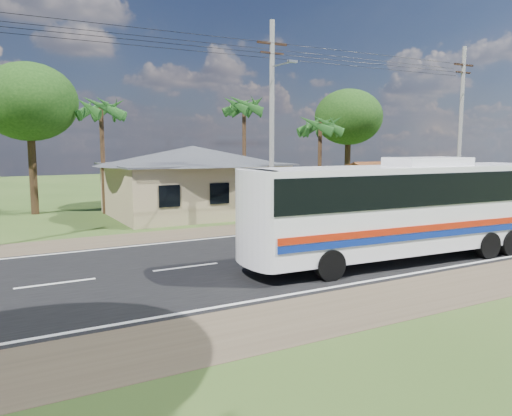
{
  "coord_description": "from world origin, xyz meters",
  "views": [
    {
      "loc": [
        -10.89,
        -16.96,
        4.54
      ],
      "look_at": [
        -1.0,
        1.0,
        1.89
      ],
      "focal_mm": 35.0,
      "sensor_mm": 36.0,
      "label": 1
    }
  ],
  "objects_px": {
    "motorcycle": "(400,208)",
    "coach_bus": "(405,202)",
    "waiting_shed": "(383,170)",
    "person": "(385,212)"
  },
  "relations": [
    {
      "from": "motorcycle",
      "to": "coach_bus",
      "type": "bearing_deg",
      "value": 134.66
    },
    {
      "from": "waiting_shed",
      "to": "person",
      "type": "xyz_separation_m",
      "value": [
        -4.12,
        -4.61,
        -2.0
      ]
    },
    {
      "from": "motorcycle",
      "to": "person",
      "type": "xyz_separation_m",
      "value": [
        -3.42,
        -2.27,
        0.25
      ]
    },
    {
      "from": "coach_bus",
      "to": "waiting_shed",
      "type": "bearing_deg",
      "value": 53.4
    },
    {
      "from": "waiting_shed",
      "to": "person",
      "type": "relative_size",
      "value": 3.57
    },
    {
      "from": "waiting_shed",
      "to": "motorcycle",
      "type": "bearing_deg",
      "value": -106.61
    },
    {
      "from": "waiting_shed",
      "to": "motorcycle",
      "type": "xyz_separation_m",
      "value": [
        -0.7,
        -2.35,
        -2.25
      ]
    },
    {
      "from": "coach_bus",
      "to": "person",
      "type": "xyz_separation_m",
      "value": [
        5.48,
        6.87,
        -1.56
      ]
    },
    {
      "from": "waiting_shed",
      "to": "motorcycle",
      "type": "height_order",
      "value": "waiting_shed"
    },
    {
      "from": "motorcycle",
      "to": "waiting_shed",
      "type": "bearing_deg",
      "value": -17.72
    }
  ]
}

